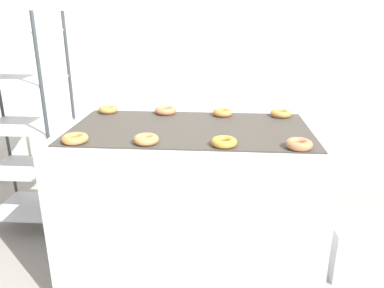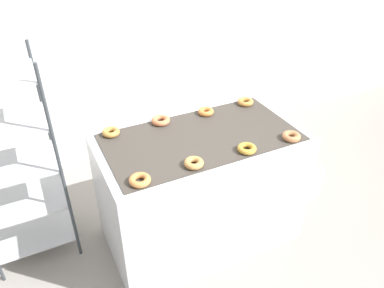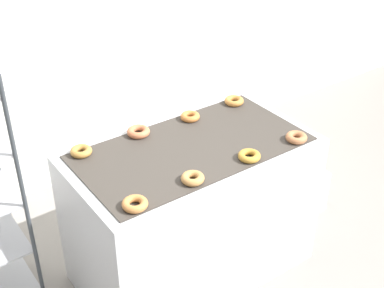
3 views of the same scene
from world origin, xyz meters
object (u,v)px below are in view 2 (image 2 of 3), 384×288
Objects in this scene: donut_near_midright at (247,149)px; donut_far_right at (245,102)px; fryer_machine at (200,189)px; donut_near_midleft at (194,163)px; baking_rack_cart at (14,166)px; donut_far_midright at (206,112)px; donut_far_midleft at (161,120)px; donut_near_right at (291,136)px; glaze_bin at (296,179)px; donut_far_left at (111,132)px; donut_near_left at (140,180)px.

donut_far_right is at bearing 58.03° from donut_near_midright.
donut_near_midleft is at bearing -124.81° from fryer_machine.
baking_rack_cart is 12.83× the size of donut_far_midright.
donut_far_midleft is (-0.38, 0.60, 0.00)m from donut_near_midright.
fryer_machine is 11.36× the size of donut_near_right.
fryer_machine is 0.81m from donut_far_right.
donut_far_midleft is at bearing 178.70° from donut_far_right.
donut_far_midleft is (-1.24, 0.24, 0.82)m from glaze_bin.
donut_near_midleft is 0.98× the size of donut_near_midright.
donut_near_right is at bearing -28.49° from donut_far_left.
donut_far_midright is at bearing -179.01° from donut_far_right.
donut_far_midright is (-0.87, 0.22, 0.82)m from glaze_bin.
donut_far_left is (-1.13, 0.61, -0.00)m from donut_near_right.
donut_near_midright is at bearing 0.44° from donut_near_left.
baking_rack_cart is at bearing 160.19° from fryer_machine.
donut_near_midright is at bearing -121.97° from donut_far_right.
donut_far_midright is at bearing 122.23° from donut_near_right.
fryer_machine is at bearing 55.19° from donut_near_midleft.
donut_far_right is at bearing 27.75° from donut_near_left.
donut_far_left is (0.68, -0.14, 0.17)m from baking_rack_cart.
donut_far_midleft reaches higher than donut_near_left.
donut_far_right is (0.76, 0.58, -0.00)m from donut_near_midleft.
donut_near_midleft is at bearing 178.75° from donut_near_right.
glaze_bin is at bearing -14.15° from donut_far_midright.
baking_rack_cart is 1.45m from donut_far_midright.
donut_near_left is 1.05× the size of donut_near_midleft.
donut_near_right is at bearing -1.66° from donut_near_midright.
donut_far_right is (0.37, 0.01, -0.00)m from donut_far_midright.
glaze_bin is at bearing -11.06° from donut_far_midleft.
donut_near_right reaches higher than donut_near_left.
donut_far_midleft is at bearing 121.26° from fryer_machine.
donut_near_midleft is 0.95m from donut_far_right.
fryer_machine is at bearing -28.30° from donut_far_left.
donut_near_left is at bearing -152.25° from donut_far_right.
donut_far_left reaches higher than fryer_machine.
donut_far_midleft reaches higher than donut_far_midright.
donut_near_midright is 0.93× the size of donut_far_midleft.
donut_near_right reaches higher than glaze_bin.
baking_rack_cart is at bearing 168.12° from donut_far_left.
donut_near_midright is 0.71m from donut_far_midleft.
donut_far_midright is at bearing -1.77° from donut_far_left.
glaze_bin is 2.60× the size of donut_near_midright.
donut_near_midleft is (-0.20, -0.29, 0.51)m from fryer_machine.
donut_near_left is 0.61m from donut_far_left.
baking_rack_cart is 12.32× the size of donut_near_right.
fryer_machine is 1.37m from baking_rack_cart.
donut_near_midleft is 0.69m from donut_far_midright.
baking_rack_cart is 1.08m from donut_far_midleft.
donut_near_right is 0.69m from donut_far_midright.
donut_far_left is at bearing 151.51° from donut_near_right.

